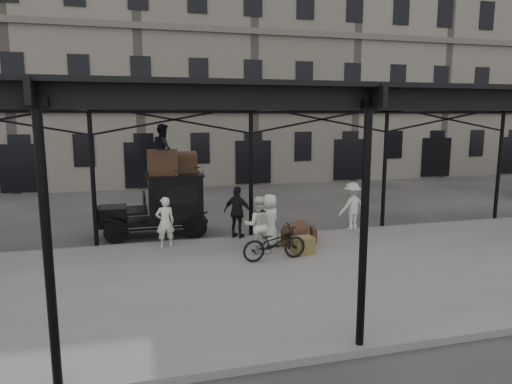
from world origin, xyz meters
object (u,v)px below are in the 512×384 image
(taxi, at_px, (166,202))
(bicycle, at_px, (274,243))
(porter_official, at_px, (238,212))
(steamer_trunk_platform, at_px, (295,236))
(porter_left, at_px, (165,222))
(steamer_trunk_roof_near, at_px, (163,164))

(taxi, xyz_separation_m, bicycle, (2.71, -4.07, -0.56))
(taxi, relative_size, porter_official, 2.12)
(taxi, bearing_deg, steamer_trunk_platform, -36.61)
(taxi, height_order, steamer_trunk_platform, taxi)
(porter_left, bearing_deg, bicycle, 136.22)
(porter_official, bearing_deg, steamer_trunk_platform, 177.55)
(porter_left, relative_size, steamer_trunk_roof_near, 1.58)
(bicycle, height_order, steamer_trunk_roof_near, steamer_trunk_roof_near)
(porter_official, bearing_deg, steamer_trunk_roof_near, 10.67)
(taxi, distance_m, steamer_trunk_platform, 4.76)
(bicycle, xyz_separation_m, steamer_trunk_roof_near, (-2.79, 3.83, 1.91))
(porter_left, height_order, steamer_trunk_platform, porter_left)
(taxi, xyz_separation_m, porter_official, (2.24, -1.47, -0.19))
(porter_official, height_order, steamer_trunk_platform, porter_official)
(taxi, xyz_separation_m, porter_left, (-0.17, -2.01, -0.26))
(taxi, relative_size, steamer_trunk_roof_near, 3.65)
(porter_left, xyz_separation_m, bicycle, (2.88, -2.06, -0.30))
(porter_left, height_order, steamer_trunk_roof_near, steamer_trunk_roof_near)
(porter_left, xyz_separation_m, steamer_trunk_roof_near, (0.09, 1.76, 1.61))
(porter_official, bearing_deg, porter_left, 51.15)
(steamer_trunk_platform, bearing_deg, taxi, 107.36)
(porter_official, bearing_deg, taxi, 5.16)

